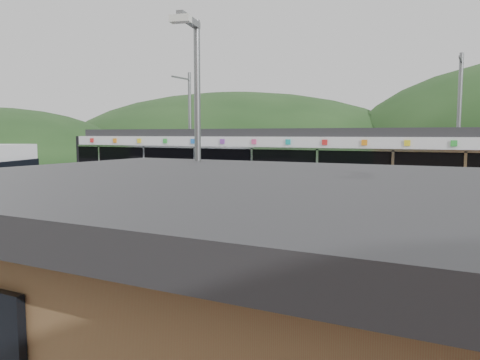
% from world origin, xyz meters
% --- Properties ---
extents(ground, '(120.00, 120.00, 0.00)m').
position_xyz_m(ground, '(0.00, 0.00, 0.00)').
color(ground, '#4C4C4F').
rests_on(ground, ground).
extents(hills, '(146.00, 149.00, 26.00)m').
position_xyz_m(hills, '(6.19, 5.29, 0.00)').
color(hills, '#1E3D19').
rests_on(hills, ground).
extents(platform, '(26.00, 3.20, 0.30)m').
position_xyz_m(platform, '(0.00, 3.30, 0.15)').
color(platform, '#9E9E99').
rests_on(platform, ground).
extents(yellow_line, '(26.00, 0.10, 0.01)m').
position_xyz_m(yellow_line, '(0.00, 2.00, 0.30)').
color(yellow_line, yellow).
rests_on(yellow_line, platform).
extents(train, '(20.44, 3.01, 3.74)m').
position_xyz_m(train, '(-1.52, 6.00, 2.06)').
color(train, black).
rests_on(train, ground).
extents(catenary_mast_west, '(0.18, 1.80, 7.00)m').
position_xyz_m(catenary_mast_west, '(-7.00, 8.56, 3.65)').
color(catenary_mast_west, slate).
rests_on(catenary_mast_west, ground).
extents(catenary_mast_east, '(0.18, 1.80, 7.00)m').
position_xyz_m(catenary_mast_east, '(7.00, 8.56, 3.65)').
color(catenary_mast_east, slate).
rests_on(catenary_mast_east, ground).
extents(station_shelter, '(9.20, 6.20, 3.00)m').
position_xyz_m(station_shelter, '(6.00, -9.01, 1.55)').
color(station_shelter, '#956641').
rests_on(station_shelter, ground).
extents(lamp_post, '(0.38, 1.03, 5.62)m').
position_xyz_m(lamp_post, '(3.17, -6.59, 3.36)').
color(lamp_post, slate).
rests_on(lamp_post, ground).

